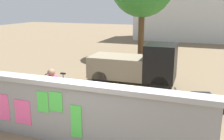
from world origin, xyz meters
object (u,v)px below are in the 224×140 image
Objects in this scene: bicycle_near at (115,109)px; person_walking at (52,90)px; motorcycle at (195,103)px; auto_rickshaw_truck at (137,65)px; bicycle_far at (60,88)px.

person_walking is (-1.68, -0.70, 0.62)m from bicycle_near.
motorcycle is at bearing 25.00° from bicycle_near.
auto_rickshaw_truck is 1.95× the size of motorcycle.
bicycle_near is (0.26, -3.50, -0.54)m from auto_rickshaw_truck.
auto_rickshaw_truck reaches higher than motorcycle.
bicycle_near reaches higher than motorcycle.
bicycle_far is (-4.84, 0.15, -0.10)m from motorcycle.
bicycle_near is (-2.24, -1.04, -0.10)m from motorcycle.
bicycle_far is at bearing 155.39° from bicycle_near.
person_walking is at bearing -155.99° from motorcycle.
bicycle_far is at bearing 115.90° from person_walking.
auto_rickshaw_truck reaches higher than bicycle_near.
auto_rickshaw_truck is 2.25× the size of person_walking.
auto_rickshaw_truck is at bearing 71.35° from person_walking.
auto_rickshaw_truck is 3.55m from bicycle_near.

